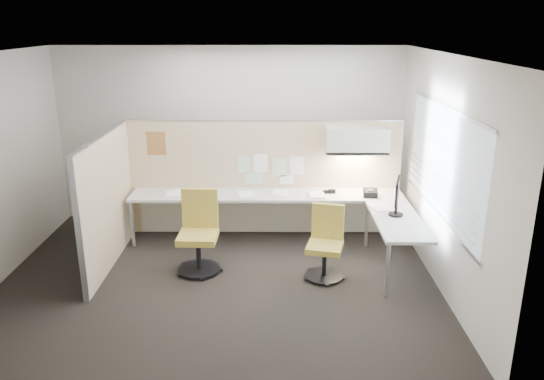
{
  "coord_description": "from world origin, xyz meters",
  "views": [
    {
      "loc": [
        0.72,
        -6.13,
        3.17
      ],
      "look_at": [
        0.68,
        0.8,
        0.94
      ],
      "focal_mm": 35.0,
      "sensor_mm": 36.0,
      "label": 1
    }
  ],
  "objects_px": {
    "chair_left": "(199,235)",
    "monitor": "(397,195)",
    "phone": "(370,193)",
    "chair_right": "(326,245)",
    "desk": "(290,205)"
  },
  "relations": [
    {
      "from": "desk",
      "to": "phone",
      "type": "relative_size",
      "value": 17.6
    },
    {
      "from": "monitor",
      "to": "phone",
      "type": "xyz_separation_m",
      "value": [
        -0.2,
        0.78,
        -0.23
      ]
    },
    {
      "from": "chair_right",
      "to": "phone",
      "type": "xyz_separation_m",
      "value": [
        0.73,
        1.07,
        0.35
      ]
    },
    {
      "from": "chair_left",
      "to": "monitor",
      "type": "height_order",
      "value": "monitor"
    },
    {
      "from": "desk",
      "to": "chair_left",
      "type": "xyz_separation_m",
      "value": [
        -1.21,
        -0.85,
        -0.11
      ]
    },
    {
      "from": "monitor",
      "to": "phone",
      "type": "distance_m",
      "value": 0.84
    },
    {
      "from": "chair_left",
      "to": "chair_right",
      "type": "xyz_separation_m",
      "value": [
        1.64,
        -0.19,
        -0.06
      ]
    },
    {
      "from": "desk",
      "to": "monitor",
      "type": "xyz_separation_m",
      "value": [
        1.37,
        -0.75,
        0.41
      ]
    },
    {
      "from": "desk",
      "to": "chair_right",
      "type": "xyz_separation_m",
      "value": [
        0.43,
        -1.04,
        -0.17
      ]
    },
    {
      "from": "chair_right",
      "to": "monitor",
      "type": "relative_size",
      "value": 1.9
    },
    {
      "from": "monitor",
      "to": "desk",
      "type": "bearing_deg",
      "value": 77.47
    },
    {
      "from": "desk",
      "to": "chair_right",
      "type": "relative_size",
      "value": 4.32
    },
    {
      "from": "chair_right",
      "to": "monitor",
      "type": "distance_m",
      "value": 1.14
    },
    {
      "from": "chair_right",
      "to": "phone",
      "type": "relative_size",
      "value": 4.08
    },
    {
      "from": "desk",
      "to": "monitor",
      "type": "relative_size",
      "value": 8.21
    }
  ]
}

